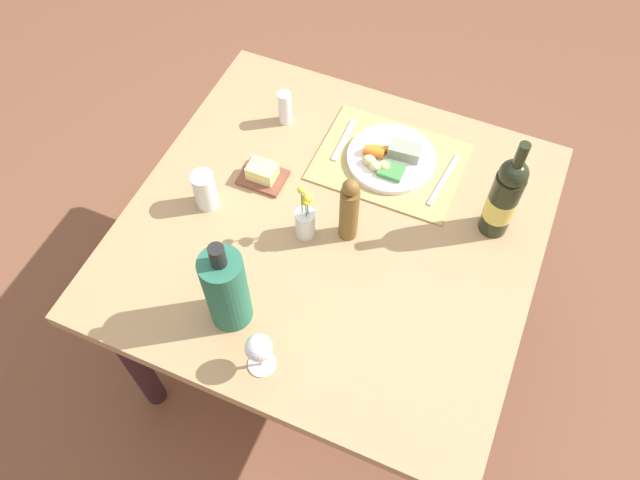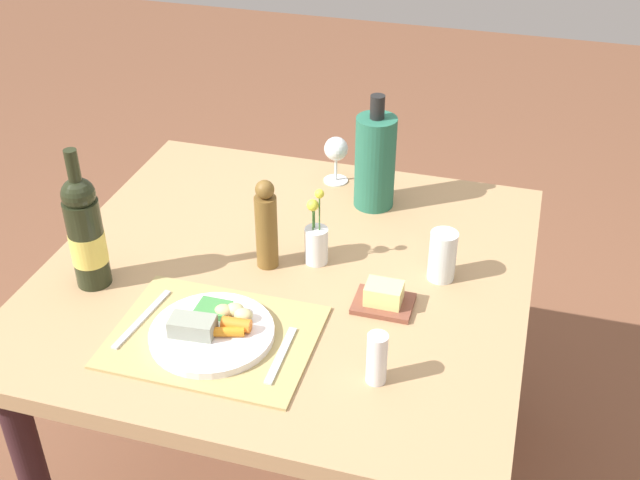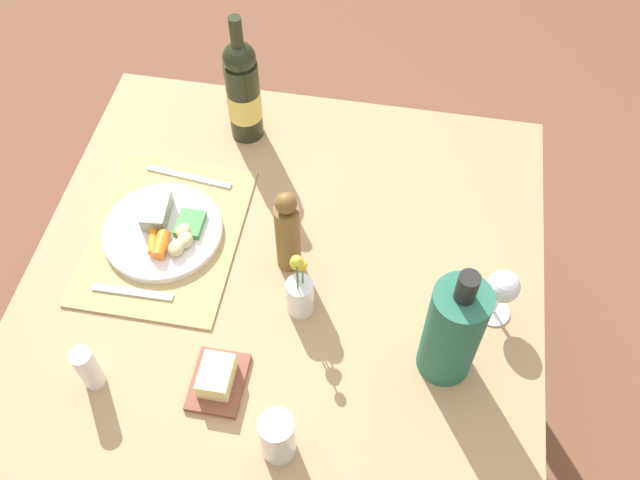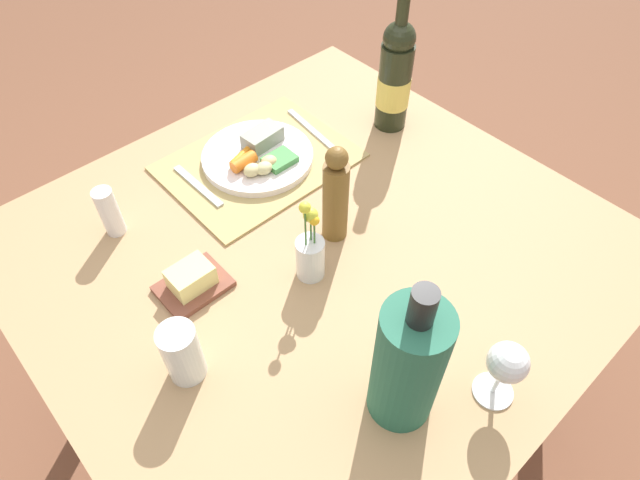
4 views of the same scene
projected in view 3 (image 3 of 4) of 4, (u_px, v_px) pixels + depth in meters
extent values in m
plane|color=brown|center=(293.00, 411.00, 2.07)|extent=(8.00, 8.00, 0.00)
cube|color=tan|center=(283.00, 286.00, 1.50)|extent=(1.12, 1.09, 0.04)
cylinder|color=#341B1F|center=(172.00, 196.00, 2.10)|extent=(0.07, 0.07, 0.68)
cylinder|color=#341B1F|center=(476.00, 238.00, 2.01)|extent=(0.07, 0.07, 0.68)
cube|color=tan|center=(166.00, 235.00, 1.54)|extent=(0.42, 0.32, 0.01)
cylinder|color=white|center=(163.00, 231.00, 1.54)|extent=(0.26, 0.26, 0.02)
cube|color=gray|center=(157.00, 211.00, 1.53)|extent=(0.10, 0.06, 0.04)
cylinder|color=orange|center=(153.00, 240.00, 1.50)|extent=(0.07, 0.04, 0.02)
cylinder|color=orange|center=(161.00, 245.00, 1.49)|extent=(0.06, 0.03, 0.03)
ellipsoid|color=#D8B77C|center=(184.00, 231.00, 1.51)|extent=(0.04, 0.03, 0.03)
ellipsoid|color=#C5C186|center=(185.00, 240.00, 1.49)|extent=(0.04, 0.03, 0.03)
ellipsoid|color=#CBC285|center=(176.00, 248.00, 1.48)|extent=(0.04, 0.03, 0.03)
cube|color=#418D45|center=(190.00, 224.00, 1.53)|extent=(0.07, 0.06, 0.02)
cube|color=silver|center=(189.00, 177.00, 1.63)|extent=(0.04, 0.21, 0.00)
cube|color=silver|center=(133.00, 292.00, 1.45)|extent=(0.02, 0.17, 0.00)
cylinder|color=white|center=(493.00, 312.00, 1.43)|extent=(0.07, 0.07, 0.00)
cylinder|color=white|center=(497.00, 304.00, 1.40)|extent=(0.01, 0.01, 0.07)
sphere|color=white|center=(503.00, 287.00, 1.35)|extent=(0.07, 0.07, 0.07)
cylinder|color=black|center=(244.00, 100.00, 1.64)|extent=(0.08, 0.08, 0.21)
sphere|color=black|center=(239.00, 58.00, 1.54)|extent=(0.07, 0.07, 0.07)
cylinder|color=black|center=(237.00, 37.00, 1.49)|extent=(0.03, 0.03, 0.10)
cylinder|color=#E4CD5B|center=(245.00, 103.00, 1.65)|extent=(0.08, 0.08, 0.07)
cylinder|color=silver|center=(300.00, 297.00, 1.40)|extent=(0.06, 0.06, 0.09)
cylinder|color=#3F7233|center=(298.00, 287.00, 1.36)|extent=(0.00, 0.00, 0.19)
sphere|color=yellow|center=(296.00, 261.00, 1.28)|extent=(0.02, 0.02, 0.02)
cylinder|color=#3F7233|center=(303.00, 287.00, 1.38)|extent=(0.00, 0.00, 0.15)
sphere|color=yellow|center=(302.00, 266.00, 1.32)|extent=(0.02, 0.02, 0.02)
cylinder|color=#3F7233|center=(298.00, 285.00, 1.38)|extent=(0.00, 0.00, 0.16)
sphere|color=#D1D33B|center=(297.00, 263.00, 1.32)|extent=(0.03, 0.03, 0.03)
cube|color=brown|center=(218.00, 382.00, 1.34)|extent=(0.13, 0.10, 0.01)
cube|color=#ECE389|center=(216.00, 376.00, 1.32)|extent=(0.08, 0.06, 0.04)
cylinder|color=brown|center=(288.00, 237.00, 1.43)|extent=(0.05, 0.05, 0.18)
sphere|color=brown|center=(286.00, 203.00, 1.34)|extent=(0.04, 0.04, 0.04)
cylinder|color=#26664E|center=(453.00, 332.00, 1.27)|extent=(0.10, 0.10, 0.25)
cylinder|color=black|center=(467.00, 287.00, 1.14)|extent=(0.04, 0.04, 0.06)
cylinder|color=silver|center=(278.00, 437.00, 1.22)|extent=(0.06, 0.06, 0.12)
cylinder|color=#B4D6C3|center=(278.00, 442.00, 1.24)|extent=(0.06, 0.06, 0.07)
cylinder|color=white|center=(88.00, 368.00, 1.30)|extent=(0.04, 0.04, 0.11)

